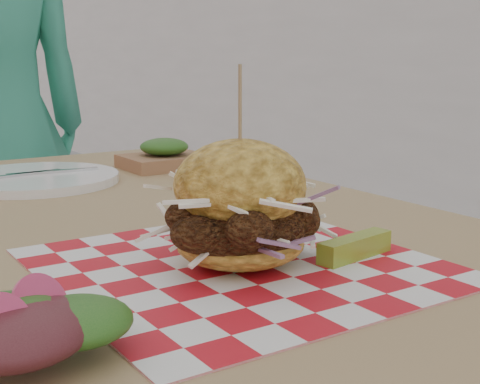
{
  "coord_description": "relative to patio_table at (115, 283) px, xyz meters",
  "views": [
    {
      "loc": [
        -0.32,
        -0.82,
        0.95
      ],
      "look_at": [
        0.03,
        -0.29,
        0.82
      ],
      "focal_mm": 50.0,
      "sensor_mm": 36.0,
      "label": 1
    }
  ],
  "objects": [
    {
      "name": "side_salad",
      "position": [
        -0.2,
        -0.34,
        0.09
      ],
      "size": [
        0.14,
        0.14,
        0.05
      ],
      "color": "#3F1419",
      "rests_on": "patio_table"
    },
    {
      "name": "kraft_tray",
      "position": [
        0.25,
        0.34,
        0.1
      ],
      "size": [
        0.15,
        0.12,
        0.06
      ],
      "color": "#916241",
      "rests_on": "patio_table"
    },
    {
      "name": "pickle_spear",
      "position": [
        0.15,
        -0.28,
        0.09
      ],
      "size": [
        0.1,
        0.04,
        0.02
      ],
      "primitive_type": "cube",
      "rotation": [
        0.0,
        0.0,
        0.16
      ],
      "color": "olive",
      "rests_on": "paper_liner"
    },
    {
      "name": "paper_liner",
      "position": [
        0.04,
        -0.23,
        0.08
      ],
      "size": [
        0.36,
        0.36,
        0.0
      ],
      "primitive_type": "cube",
      "color": "red",
      "rests_on": "patio_table"
    },
    {
      "name": "place_setting",
      "position": [
        0.0,
        0.32,
        0.09
      ],
      "size": [
        0.27,
        0.27,
        0.02
      ],
      "color": "white",
      "rests_on": "patio_table"
    },
    {
      "name": "sandwich",
      "position": [
        0.04,
        -0.23,
        0.13
      ],
      "size": [
        0.17,
        0.17,
        0.19
      ],
      "color": "gold",
      "rests_on": "paper_liner"
    },
    {
      "name": "patio_table",
      "position": [
        0.0,
        0.0,
        0.0
      ],
      "size": [
        0.8,
        1.2,
        0.75
      ],
      "color": "tan",
      "rests_on": "ground"
    }
  ]
}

